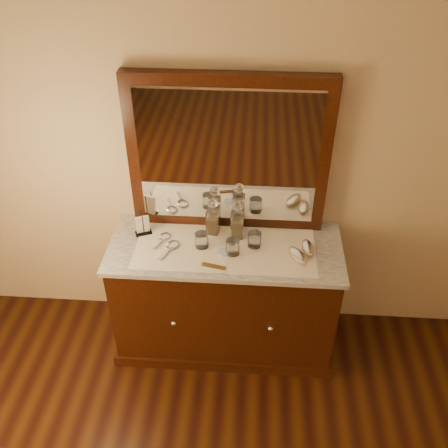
{
  "coord_description": "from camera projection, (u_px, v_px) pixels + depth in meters",
  "views": [
    {
      "loc": [
        0.16,
        -0.37,
        2.78
      ],
      "look_at": [
        0.0,
        1.85,
        1.1
      ],
      "focal_mm": 39.43,
      "sensor_mm": 36.0,
      "label": 1
    }
  ],
  "objects": [
    {
      "name": "lace_runner",
      "position": [
        225.0,
        249.0,
        3.0
      ],
      "size": [
        1.1,
        0.45,
        0.0
      ],
      "primitive_type": "cube",
      "color": "white",
      "rests_on": "marble_top"
    },
    {
      "name": "mirror_frame",
      "position": [
        228.0,
        155.0,
        2.91
      ],
      "size": [
        1.2,
        0.08,
        1.0
      ],
      "primitive_type": "cube",
      "color": "black",
      "rests_on": "marble_top"
    },
    {
      "name": "dresser_plinth",
      "position": [
        225.0,
        334.0,
        3.51
      ],
      "size": [
        1.46,
        0.59,
        0.08
      ],
      "primitive_type": "cube",
      "color": "black",
      "rests_on": "floor"
    },
    {
      "name": "decanter_right",
      "position": [
        237.0,
        223.0,
        3.04
      ],
      "size": [
        0.08,
        0.08,
        0.26
      ],
      "color": "#8E5A14",
      "rests_on": "lace_runner"
    },
    {
      "name": "comb",
      "position": [
        214.0,
        266.0,
        2.86
      ],
      "size": [
        0.15,
        0.06,
        0.01
      ],
      "primitive_type": "cube",
      "rotation": [
        0.0,
        0.0,
        -0.22
      ],
      "color": "brown",
      "rests_on": "lace_runner"
    },
    {
      "name": "brush_far",
      "position": [
        308.0,
        248.0,
        2.97
      ],
      "size": [
        0.09,
        0.16,
        0.04
      ],
      "color": "tan",
      "rests_on": "lace_runner"
    },
    {
      "name": "hand_mirror_inner",
      "position": [
        171.0,
        247.0,
        3.0
      ],
      "size": [
        0.12,
        0.2,
        0.02
      ],
      "color": "silver",
      "rests_on": "lace_runner"
    },
    {
      "name": "mirror_glass",
      "position": [
        228.0,
        158.0,
        2.88
      ],
      "size": [
        1.06,
        0.01,
        0.86
      ],
      "primitive_type": "cube",
      "color": "white",
      "rests_on": "marble_top"
    },
    {
      "name": "dresser_cabinet",
      "position": [
        225.0,
        297.0,
        3.28
      ],
      "size": [
        1.4,
        0.55,
        0.82
      ],
      "primitive_type": "cube",
      "color": "black",
      "rests_on": "floor"
    },
    {
      "name": "decanter_left",
      "position": [
        213.0,
        220.0,
        3.07
      ],
      "size": [
        0.09,
        0.09,
        0.25
      ],
      "color": "#8E5A14",
      "rests_on": "lace_runner"
    },
    {
      "name": "hand_mirror_outer",
      "position": [
        163.0,
        238.0,
        3.07
      ],
      "size": [
        0.11,
        0.18,
        0.02
      ],
      "color": "silver",
      "rests_on": "lace_runner"
    },
    {
      "name": "brush_near",
      "position": [
        298.0,
        256.0,
        2.91
      ],
      "size": [
        0.15,
        0.18,
        0.05
      ],
      "color": "tan",
      "rests_on": "lace_runner"
    },
    {
      "name": "marble_top",
      "position": [
        225.0,
        249.0,
        3.03
      ],
      "size": [
        1.44,
        0.59,
        0.03
      ],
      "primitive_type": "cube",
      "color": "white",
      "rests_on": "dresser_cabinet"
    },
    {
      "name": "knob_left",
      "position": [
        174.0,
        323.0,
        3.05
      ],
      "size": [
        0.04,
        0.04,
        0.04
      ],
      "primitive_type": "sphere",
      "color": "silver",
      "rests_on": "dresser_cabinet"
    },
    {
      "name": "pin_dish",
      "position": [
        224.0,
        252.0,
        2.96
      ],
      "size": [
        0.09,
        0.09,
        0.01
      ],
      "primitive_type": "cylinder",
      "rotation": [
        0.0,
        0.0,
        -0.27
      ],
      "color": "white",
      "rests_on": "lace_runner"
    },
    {
      "name": "knob_right",
      "position": [
        271.0,
        329.0,
        3.01
      ],
      "size": [
        0.04,
        0.04,
        0.04
      ],
      "primitive_type": "sphere",
      "color": "silver",
      "rests_on": "dresser_cabinet"
    },
    {
      "name": "napkin_rack",
      "position": [
        143.0,
        225.0,
        3.09
      ],
      "size": [
        0.12,
        0.1,
        0.15
      ],
      "color": "black",
      "rests_on": "marble_top"
    },
    {
      "name": "tumblers",
      "position": [
        230.0,
        242.0,
        2.97
      ],
      "size": [
        0.4,
        0.16,
        0.09
      ],
      "color": "white",
      "rests_on": "lace_runner"
    }
  ]
}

